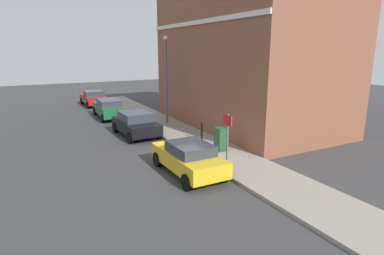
{
  "coord_description": "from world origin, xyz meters",
  "views": [
    {
      "loc": [
        -6.26,
        -12.65,
        4.99
      ],
      "look_at": [
        1.03,
        1.0,
        1.2
      ],
      "focal_mm": 29.55,
      "sensor_mm": 36.0,
      "label": 1
    }
  ],
  "objects_px": {
    "bollard_near_cabinet": "(202,130)",
    "lamppost": "(166,77)",
    "street_sign": "(227,133)",
    "utility_cabinet": "(220,140)",
    "car_black": "(136,124)",
    "car_red": "(94,98)",
    "car_yellow": "(189,157)",
    "car_green": "(109,108)"
  },
  "relations": [
    {
      "from": "utility_cabinet",
      "to": "bollard_near_cabinet",
      "type": "bearing_deg",
      "value": 87.13
    },
    {
      "from": "utility_cabinet",
      "to": "street_sign",
      "type": "distance_m",
      "value": 2.55
    },
    {
      "from": "street_sign",
      "to": "lamppost",
      "type": "distance_m",
      "value": 9.08
    },
    {
      "from": "utility_cabinet",
      "to": "bollard_near_cabinet",
      "type": "xyz_separation_m",
      "value": [
        0.1,
        2.0,
        0.02
      ]
    },
    {
      "from": "car_black",
      "to": "car_red",
      "type": "bearing_deg",
      "value": -1.21
    },
    {
      "from": "car_red",
      "to": "car_black",
      "type": "bearing_deg",
      "value": 178.93
    },
    {
      "from": "car_red",
      "to": "bollard_near_cabinet",
      "type": "distance_m",
      "value": 15.47
    },
    {
      "from": "car_black",
      "to": "car_red",
      "type": "height_order",
      "value": "car_black"
    },
    {
      "from": "lamppost",
      "to": "street_sign",
      "type": "bearing_deg",
      "value": -97.24
    },
    {
      "from": "street_sign",
      "to": "lamppost",
      "type": "relative_size",
      "value": 0.4
    },
    {
      "from": "car_black",
      "to": "bollard_near_cabinet",
      "type": "height_order",
      "value": "car_black"
    },
    {
      "from": "utility_cabinet",
      "to": "street_sign",
      "type": "bearing_deg",
      "value": -116.08
    },
    {
      "from": "bollard_near_cabinet",
      "to": "street_sign",
      "type": "xyz_separation_m",
      "value": [
        -1.14,
        -4.11,
        0.96
      ]
    },
    {
      "from": "car_yellow",
      "to": "car_red",
      "type": "bearing_deg",
      "value": -0.28
    },
    {
      "from": "bollard_near_cabinet",
      "to": "car_black",
      "type": "bearing_deg",
      "value": 131.07
    },
    {
      "from": "car_yellow",
      "to": "car_red",
      "type": "distance_m",
      "value": 18.92
    },
    {
      "from": "car_green",
      "to": "utility_cabinet",
      "type": "height_order",
      "value": "car_green"
    },
    {
      "from": "car_black",
      "to": "lamppost",
      "type": "bearing_deg",
      "value": -60.76
    },
    {
      "from": "car_black",
      "to": "car_green",
      "type": "relative_size",
      "value": 0.92
    },
    {
      "from": "car_green",
      "to": "car_red",
      "type": "xyz_separation_m",
      "value": [
        0.07,
        6.13,
        -0.04
      ]
    },
    {
      "from": "car_yellow",
      "to": "bollard_near_cabinet",
      "type": "relative_size",
      "value": 3.79
    },
    {
      "from": "car_yellow",
      "to": "car_green",
      "type": "bearing_deg",
      "value": 0.08
    },
    {
      "from": "car_black",
      "to": "car_red",
      "type": "distance_m",
      "value": 12.09
    },
    {
      "from": "utility_cabinet",
      "to": "car_black",
      "type": "bearing_deg",
      "value": 117.14
    },
    {
      "from": "car_yellow",
      "to": "utility_cabinet",
      "type": "height_order",
      "value": "car_yellow"
    },
    {
      "from": "car_black",
      "to": "car_green",
      "type": "height_order",
      "value": "car_black"
    },
    {
      "from": "car_black",
      "to": "car_red",
      "type": "relative_size",
      "value": 0.99
    },
    {
      "from": "car_red",
      "to": "utility_cabinet",
      "type": "xyz_separation_m",
      "value": [
        2.67,
        -17.22,
        -0.04
      ]
    },
    {
      "from": "car_green",
      "to": "street_sign",
      "type": "xyz_separation_m",
      "value": [
        1.71,
        -13.2,
        0.91
      ]
    },
    {
      "from": "bollard_near_cabinet",
      "to": "street_sign",
      "type": "distance_m",
      "value": 4.37
    },
    {
      "from": "bollard_near_cabinet",
      "to": "lamppost",
      "type": "relative_size",
      "value": 0.18
    },
    {
      "from": "car_black",
      "to": "street_sign",
      "type": "xyz_separation_m",
      "value": [
        1.6,
        -7.25,
        0.91
      ]
    },
    {
      "from": "car_green",
      "to": "street_sign",
      "type": "bearing_deg",
      "value": -171.13
    },
    {
      "from": "car_yellow",
      "to": "car_black",
      "type": "distance_m",
      "value": 6.83
    },
    {
      "from": "utility_cabinet",
      "to": "bollard_near_cabinet",
      "type": "height_order",
      "value": "utility_cabinet"
    },
    {
      "from": "car_yellow",
      "to": "car_black",
      "type": "xyz_separation_m",
      "value": [
        0.01,
        6.83,
        0.03
      ]
    },
    {
      "from": "car_red",
      "to": "street_sign",
      "type": "xyz_separation_m",
      "value": [
        1.63,
        -19.34,
        0.94
      ]
    },
    {
      "from": "street_sign",
      "to": "lamppost",
      "type": "bearing_deg",
      "value": 82.76
    },
    {
      "from": "car_yellow",
      "to": "street_sign",
      "type": "bearing_deg",
      "value": -104.79
    },
    {
      "from": "car_green",
      "to": "lamppost",
      "type": "xyz_separation_m",
      "value": [
        2.83,
        -4.35,
        2.55
      ]
    },
    {
      "from": "car_yellow",
      "to": "car_green",
      "type": "distance_m",
      "value": 12.79
    },
    {
      "from": "street_sign",
      "to": "lamppost",
      "type": "xyz_separation_m",
      "value": [
        1.13,
        8.86,
        1.64
      ]
    }
  ]
}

